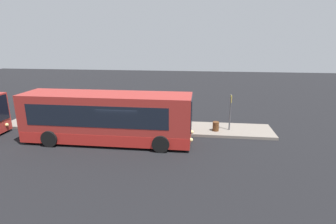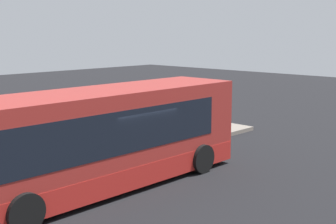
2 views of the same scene
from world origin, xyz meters
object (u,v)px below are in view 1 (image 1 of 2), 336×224
passenger_boarding (152,111)px  passenger_with_bags (177,113)px  bus_lead (107,118)px  suitcase (159,118)px  passenger_waiting (166,114)px  sign_post (230,108)px  trash_bin (216,126)px

passenger_boarding → passenger_with_bags: 2.08m
bus_lead → suitcase: 4.96m
passenger_with_bags → passenger_waiting: bearing=-129.6°
passenger_waiting → bus_lead: bearing=-171.0°
passenger_with_bags → sign_post: (3.81, -0.66, 0.71)m
passenger_boarding → sign_post: size_ratio=0.61×
sign_post → passenger_waiting: bearing=-179.1°
passenger_with_bags → suitcase: (-1.44, 0.60, -0.62)m
suitcase → trash_bin: bearing=-20.6°
bus_lead → passenger_with_bags: size_ratio=6.47×
passenger_waiting → sign_post: 4.59m
passenger_boarding → sign_post: (5.82, -1.22, 0.78)m
bus_lead → passenger_with_bags: bus_lead is taller
trash_bin → passenger_with_bags: bearing=160.5°
passenger_waiting → sign_post: (4.55, 0.07, 0.61)m
bus_lead → sign_post: 8.44m
passenger_boarding → passenger_waiting: size_ratio=0.85×
sign_post → trash_bin: size_ratio=3.95×
sign_post → trash_bin: (-0.97, -0.35, -1.29)m
bus_lead → passenger_with_bags: 5.40m
suitcase → bus_lead: bearing=-124.4°
bus_lead → suitcase: size_ratio=13.34×
passenger_with_bags → trash_bin: passenger_with_bags is taller
sign_post → trash_bin: sign_post is taller
sign_post → passenger_with_bags: bearing=170.2°
passenger_waiting → trash_bin: size_ratio=2.85×
suitcase → sign_post: 5.56m
passenger_waiting → trash_bin: bearing=-33.1°
sign_post → trash_bin: 1.65m
passenger_boarding → passenger_with_bags: (2.00, -0.56, 0.08)m
passenger_boarding → passenger_with_bags: passenger_with_bags is taller
passenger_waiting → trash_bin: 3.65m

